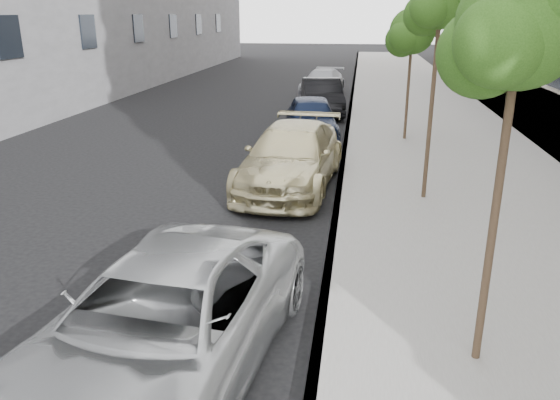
% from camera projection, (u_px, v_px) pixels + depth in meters
% --- Properties ---
extents(sidewalk, '(6.40, 72.00, 0.14)m').
position_uv_depth(sidewalk, '(413.00, 101.00, 27.92)').
color(sidewalk, gray).
rests_on(sidewalk, ground).
extents(curb, '(0.15, 72.00, 0.14)m').
position_uv_depth(curb, '(352.00, 99.00, 28.34)').
color(curb, '#9E9B93').
rests_on(curb, ground).
extents(tree_near, '(1.70, 1.50, 4.89)m').
position_uv_depth(tree_near, '(523.00, 26.00, 5.67)').
color(tree_near, '#38281C').
rests_on(tree_near, sidewalk).
extents(tree_mid, '(1.59, 1.39, 5.22)m').
position_uv_depth(tree_mid, '(442.00, 1.00, 11.63)').
color(tree_mid, '#38281C').
rests_on(tree_mid, sidewalk).
extents(tree_far, '(1.82, 1.62, 4.51)m').
position_uv_depth(tree_far, '(413.00, 31.00, 17.97)').
color(tree_far, '#38281C').
rests_on(tree_far, sidewalk).
extents(minivan, '(3.11, 5.67, 1.51)m').
position_uv_depth(minivan, '(163.00, 325.00, 6.57)').
color(minivan, '#ABAFB0').
rests_on(minivan, ground).
extents(suv, '(2.63, 5.58, 1.57)m').
position_uv_depth(suv, '(292.00, 157.00, 14.13)').
color(suv, beige).
rests_on(suv, ground).
extents(sedan_blue, '(2.41, 4.68, 1.52)m').
position_uv_depth(sedan_blue, '(311.00, 118.00, 19.48)').
color(sedan_blue, black).
rests_on(sedan_blue, ground).
extents(sedan_black, '(2.37, 4.90, 1.55)m').
position_uv_depth(sedan_black, '(322.00, 97.00, 24.33)').
color(sedan_black, black).
rests_on(sedan_black, ground).
extents(sedan_rear, '(2.50, 4.94, 1.37)m').
position_uv_depth(sedan_rear, '(323.00, 82.00, 30.17)').
color(sedan_rear, '#93949A').
rests_on(sedan_rear, ground).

